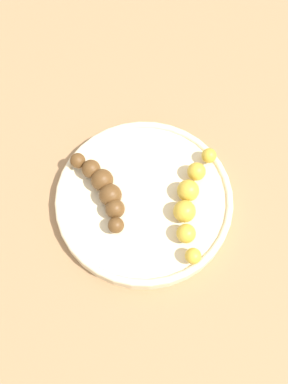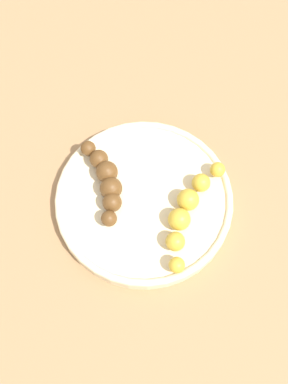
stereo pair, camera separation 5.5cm
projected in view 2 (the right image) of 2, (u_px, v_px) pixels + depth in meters
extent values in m
plane|color=#936D47|center=(144.00, 203.00, 0.64)|extent=(2.40, 2.40, 0.00)
cylinder|color=beige|center=(144.00, 200.00, 0.63)|extent=(0.24, 0.24, 0.02)
torus|color=beige|center=(144.00, 198.00, 0.62)|extent=(0.24, 0.24, 0.01)
sphere|color=gold|center=(218.00, 170.00, 0.62)|extent=(0.02, 0.02, 0.02)
sphere|color=gold|center=(201.00, 183.00, 0.61)|extent=(0.03, 0.03, 0.03)
sphere|color=gold|center=(188.00, 199.00, 0.60)|extent=(0.03, 0.03, 0.03)
sphere|color=gold|center=(179.00, 219.00, 0.59)|extent=(0.03, 0.03, 0.03)
sphere|color=gold|center=(175.00, 241.00, 0.58)|extent=(0.03, 0.03, 0.03)
sphere|color=gold|center=(177.00, 265.00, 0.57)|extent=(0.02, 0.02, 0.02)
sphere|color=#593819|center=(109.00, 218.00, 0.59)|extent=(0.02, 0.02, 0.02)
sphere|color=#593819|center=(112.00, 202.00, 0.60)|extent=(0.03, 0.03, 0.03)
sphere|color=#593819|center=(111.00, 187.00, 0.61)|extent=(0.03, 0.03, 0.03)
sphere|color=#593819|center=(107.00, 172.00, 0.62)|extent=(0.03, 0.03, 0.03)
sphere|color=#593819|center=(99.00, 159.00, 0.63)|extent=(0.03, 0.03, 0.03)
sphere|color=#593819|center=(88.00, 148.00, 0.63)|extent=(0.02, 0.02, 0.02)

